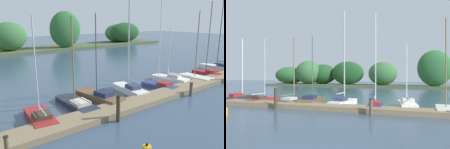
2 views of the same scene
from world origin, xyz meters
TOP-DOWN VIEW (x-y plane):
  - dock_pier at (0.00, 10.29)m, footprint 29.72×1.80m
  - far_shore at (-4.13, 42.88)m, footprint 63.80×8.10m
  - sailboat_1 at (-10.57, 12.01)m, footprint 1.68×3.55m
  - sailboat_2 at (-7.76, 12.69)m, footprint 1.39×4.31m
  - sailboat_3 at (-5.82, 12.75)m, footprint 1.92×4.35m
  - sailboat_4 at (-2.75, 12.74)m, footprint 1.59×3.87m
  - sailboat_5 at (0.14, 12.01)m, footprint 1.43×3.44m
  - sailboat_6 at (2.47, 12.74)m, footprint 1.75×3.77m
  - sailboat_7 at (5.11, 11.65)m, footprint 1.39×3.37m
  - sailboat_8 at (7.82, 11.94)m, footprint 0.98×3.41m
  - sailboat_9 at (11.12, 12.40)m, footprint 1.06×4.52m
  - mooring_piling_0 at (-13.15, 9.01)m, footprint 0.22×0.22m
  - mooring_piling_1 at (-7.03, 9.05)m, footprint 0.28×0.28m
  - mooring_piling_2 at (0.40, 9.07)m, footprint 0.27×0.27m

SIDE VIEW (x-z plane):
  - dock_pier at x=0.00m, z-range 0.00..0.35m
  - sailboat_7 at x=5.11m, z-range -3.03..3.60m
  - sailboat_1 at x=-10.57m, z-range -2.76..3.33m
  - sailboat_2 at x=-7.76m, z-range -2.75..3.33m
  - sailboat_5 at x=0.14m, z-range -3.46..4.11m
  - sailboat_6 at x=2.47m, z-range -2.20..2.86m
  - sailboat_3 at x=-5.82m, z-range -2.80..3.47m
  - sailboat_8 at x=7.82m, z-range -3.42..4.20m
  - sailboat_9 at x=11.12m, z-range -3.59..4.39m
  - sailboat_4 at x=-2.75m, z-range -3.67..4.51m
  - mooring_piling_2 at x=0.40m, z-range 0.01..1.07m
  - mooring_piling_0 at x=-13.15m, z-range 0.01..1.14m
  - mooring_piling_1 at x=-7.03m, z-range 0.01..1.61m
  - far_shore at x=-4.13m, z-range -1.12..6.29m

